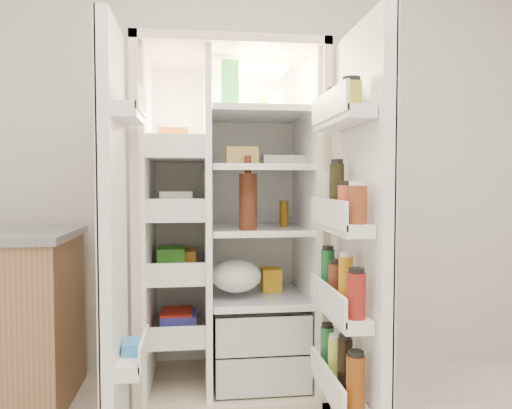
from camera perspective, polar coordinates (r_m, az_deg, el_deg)
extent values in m
cube|color=silver|center=(2.96, -2.41, 6.97)|extent=(4.00, 0.02, 2.70)
cube|color=beige|center=(2.89, -3.69, -1.86)|extent=(0.92, 0.04, 1.80)
cube|color=beige|center=(2.57, -13.11, -2.49)|extent=(0.04, 0.70, 1.80)
cube|color=beige|center=(2.63, 6.37, -2.32)|extent=(0.04, 0.70, 1.80)
cube|color=beige|center=(2.63, -3.31, 17.01)|extent=(0.92, 0.70, 0.04)
cube|color=beige|center=(2.77, -3.21, -20.43)|extent=(0.92, 0.70, 0.08)
cube|color=white|center=(2.86, -3.66, -1.50)|extent=(0.84, 0.02, 1.68)
cube|color=white|center=(2.56, -12.45, -2.04)|extent=(0.02, 0.62, 1.68)
cube|color=white|center=(2.62, 5.73, -1.90)|extent=(0.02, 0.62, 1.68)
cube|color=white|center=(2.55, -5.73, -2.01)|extent=(0.03, 0.62, 1.68)
cube|color=silver|center=(2.71, 0.24, -17.65)|extent=(0.47, 0.52, 0.19)
cube|color=silver|center=(2.65, 0.24, -13.60)|extent=(0.47, 0.52, 0.19)
cube|color=#FFD18C|center=(2.68, 0.05, 15.43)|extent=(0.30, 0.30, 0.02)
cube|color=silver|center=(2.66, -9.11, -14.35)|extent=(0.28, 0.58, 0.02)
cube|color=silver|center=(2.59, -9.16, -7.99)|extent=(0.28, 0.58, 0.02)
cube|color=silver|center=(2.55, -9.21, -1.36)|extent=(0.28, 0.58, 0.02)
cube|color=silver|center=(2.55, -9.26, 5.38)|extent=(0.28, 0.58, 0.02)
cube|color=white|center=(2.64, 0.18, -10.66)|extent=(0.49, 0.58, 0.01)
cube|color=white|center=(2.58, 0.19, -2.85)|extent=(0.49, 0.58, 0.01)
cube|color=white|center=(2.57, 0.19, 4.28)|extent=(0.49, 0.58, 0.02)
cube|color=white|center=(2.59, 0.19, 10.49)|extent=(0.49, 0.58, 0.02)
cube|color=red|center=(2.65, -9.12, -13.11)|extent=(0.16, 0.20, 0.10)
cube|color=green|center=(2.58, -9.17, -6.46)|extent=(0.14, 0.18, 0.12)
cube|color=white|center=(2.55, -9.22, -0.35)|extent=(0.20, 0.22, 0.07)
cube|color=orange|center=(2.55, -9.28, 7.17)|extent=(0.15, 0.16, 0.14)
cube|color=#3735A0|center=(2.65, -9.12, -13.21)|extent=(0.18, 0.20, 0.09)
cube|color=#C57C22|center=(2.58, -9.17, -6.68)|extent=(0.14, 0.18, 0.10)
cube|color=silver|center=(2.55, -9.22, 0.21)|extent=(0.16, 0.16, 0.12)
sphere|color=orange|center=(2.65, -2.37, -19.57)|extent=(0.07, 0.07, 0.07)
sphere|color=orange|center=(2.70, -0.43, -19.17)|extent=(0.07, 0.07, 0.07)
sphere|color=orange|center=(2.67, 1.94, -19.38)|extent=(0.07, 0.07, 0.07)
sphere|color=orange|center=(2.78, -1.54, -18.44)|extent=(0.07, 0.07, 0.07)
sphere|color=orange|center=(2.78, 0.67, -18.51)|extent=(0.07, 0.07, 0.07)
sphere|color=orange|center=(2.75, 2.96, -18.69)|extent=(0.07, 0.07, 0.07)
sphere|color=orange|center=(2.72, -3.18, -18.95)|extent=(0.07, 0.07, 0.07)
ellipsoid|color=#427326|center=(2.67, 0.18, -13.17)|extent=(0.26, 0.24, 0.11)
cylinder|color=#4F2011|center=(2.43, -0.95, 0.32)|extent=(0.09, 0.09, 0.28)
cylinder|color=brown|center=(2.60, 3.32, -1.09)|extent=(0.05, 0.05, 0.14)
cube|color=green|center=(2.52, -3.10, 13.75)|extent=(0.08, 0.08, 0.25)
cylinder|color=white|center=(2.61, 2.69, 11.68)|extent=(0.11, 0.11, 0.10)
cylinder|color=olive|center=(2.70, 1.07, 11.35)|extent=(0.07, 0.07, 0.09)
cube|color=silver|center=(2.59, 3.45, 5.10)|extent=(0.24, 0.10, 0.06)
cube|color=tan|center=(2.50, -1.65, 5.63)|extent=(0.16, 0.09, 0.10)
ellipsoid|color=white|center=(2.52, -2.36, -9.18)|extent=(0.26, 0.24, 0.17)
cube|color=#FFAE1A|center=(2.71, 1.77, -8.80)|extent=(0.10, 0.12, 0.12)
cube|color=white|center=(2.03, -16.43, -3.88)|extent=(0.05, 0.40, 1.72)
cube|color=beige|center=(2.04, -17.12, -3.88)|extent=(0.01, 0.40, 1.72)
cube|color=white|center=(2.14, -14.30, -17.31)|extent=(0.09, 0.32, 0.06)
cube|color=white|center=(2.03, -14.64, 10.27)|extent=(0.09, 0.32, 0.06)
cube|color=#338CCC|center=(2.13, -14.31, -16.55)|extent=(0.07, 0.12, 0.10)
cube|color=white|center=(2.03, 12.23, -3.85)|extent=(0.05, 0.58, 1.72)
cube|color=beige|center=(2.04, 12.89, -3.83)|extent=(0.01, 0.58, 1.72)
cube|color=white|center=(2.17, 9.78, -20.92)|extent=(0.11, 0.50, 0.05)
cube|color=white|center=(2.06, 9.86, -12.22)|extent=(0.11, 0.50, 0.05)
cube|color=white|center=(2.00, 9.94, -2.49)|extent=(0.11, 0.50, 0.05)
cube|color=white|center=(2.01, 10.04, 9.83)|extent=(0.11, 0.50, 0.05)
cylinder|color=#79380D|center=(1.95, 11.62, -19.81)|extent=(0.07, 0.07, 0.20)
cylinder|color=black|center=(2.06, 10.41, -18.23)|extent=(0.06, 0.06, 0.22)
cylinder|color=#C4D948|center=(2.18, 9.33, -17.54)|extent=(0.06, 0.06, 0.18)
cylinder|color=#216534|center=(2.30, 8.38, -16.34)|extent=(0.06, 0.06, 0.19)
cylinder|color=maroon|center=(1.85, 11.72, -10.46)|extent=(0.07, 0.07, 0.17)
cylinder|color=#C37E17|center=(1.97, 10.49, -9.07)|extent=(0.06, 0.06, 0.21)
cylinder|color=#612918|center=(2.09, 9.40, -9.04)|extent=(0.07, 0.07, 0.16)
cylinder|color=#155D27|center=(2.21, 8.44, -7.86)|extent=(0.06, 0.06, 0.20)
cylinder|color=brown|center=(1.80, 11.82, -0.04)|extent=(0.07, 0.07, 0.14)
cylinder|color=#BF4731|center=(1.93, 10.57, 0.14)|extent=(0.07, 0.07, 0.14)
cylinder|color=black|center=(2.05, 9.48, 1.56)|extent=(0.06, 0.06, 0.23)
cylinder|color=beige|center=(2.18, 8.50, 0.98)|extent=(0.06, 0.06, 0.18)
cylinder|color=#A9922A|center=(1.91, 11.15, 12.49)|extent=(0.08, 0.08, 0.10)
cylinder|color=#796416|center=(2.11, 9.25, 11.53)|extent=(0.08, 0.08, 0.10)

